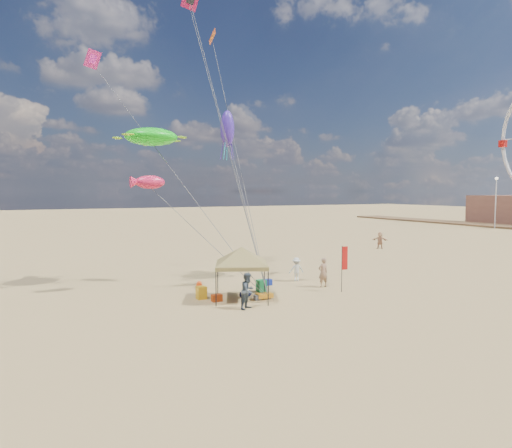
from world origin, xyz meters
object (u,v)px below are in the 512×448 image
object	(u,v)px
canopy_tent	(242,249)
person_near_b	(248,291)
cooler_blue	(267,282)
chair_yellow	(201,293)
person_near_c	(296,269)
person_near_a	(323,272)
chair_green	(261,286)
beach_cart	(264,295)
cooler_red	(217,298)
person_far_c	(380,240)
lamp_north	(496,194)
feather_flag	(344,261)

from	to	relation	value
canopy_tent	person_near_b	world-z (taller)	canopy_tent
cooler_blue	chair_yellow	distance (m)	5.24
person_near_b	person_near_c	xyz separation A→B (m)	(5.96, 4.90, -0.14)
canopy_tent	chair_yellow	bearing A→B (deg)	148.43
chair_yellow	person_near_a	size ratio (longest dim) A/B	0.38
chair_yellow	chair_green	bearing A→B (deg)	1.92
canopy_tent	beach_cart	distance (m)	2.90
canopy_tent	person_near_c	world-z (taller)	canopy_tent
beach_cart	person_near_b	xyz separation A→B (m)	(-1.72, -1.45, 0.73)
cooler_red	person_near_b	world-z (taller)	person_near_b
beach_cart	person_near_b	distance (m)	2.36
cooler_red	person_far_c	size ratio (longest dim) A/B	0.31
canopy_tent	cooler_blue	xyz separation A→B (m)	(3.09, 2.73, -2.62)
chair_green	chair_yellow	bearing A→B (deg)	-178.08
person_near_b	person_far_c	distance (m)	27.48
cooler_blue	person_near_c	world-z (taller)	person_near_c
canopy_tent	lamp_north	size ratio (longest dim) A/B	0.61
chair_yellow	person_near_a	distance (m)	7.86
feather_flag	cooler_red	bearing A→B (deg)	170.68
canopy_tent	lamp_north	distance (m)	62.07
beach_cart	person_near_a	distance (m)	4.91
cooler_red	person_far_c	distance (m)	27.06
person_near_a	chair_green	bearing A→B (deg)	-8.88
cooler_red	beach_cart	bearing A→B (deg)	-15.33
person_near_a	cooler_red	bearing A→B (deg)	3.31
feather_flag	beach_cart	distance (m)	5.34
person_near_a	feather_flag	bearing A→B (deg)	101.21
person_near_b	canopy_tent	bearing A→B (deg)	42.18
cooler_blue	person_near_b	size ratio (longest dim) A/B	0.29
person_near_a	person_near_b	bearing A→B (deg)	21.77
person_far_c	chair_green	bearing A→B (deg)	-101.32
canopy_tent	person_far_c	bearing A→B (deg)	31.25
chair_green	beach_cart	bearing A→B (deg)	-112.63
cooler_red	feather_flag	bearing A→B (deg)	-9.32
person_near_a	person_near_c	size ratio (longest dim) A/B	1.17
chair_green	person_near_c	bearing A→B (deg)	25.94
feather_flag	person_near_c	world-z (taller)	feather_flag
person_far_c	beach_cart	bearing A→B (deg)	-98.78
chair_green	person_near_a	world-z (taller)	person_near_a
person_near_c	person_far_c	distance (m)	19.80
beach_cart	lamp_north	distance (m)	61.34
chair_yellow	person_near_b	size ratio (longest dim) A/B	0.38
canopy_tent	person_near_b	distance (m)	2.72
beach_cart	person_far_c	size ratio (longest dim) A/B	0.52
feather_flag	beach_cart	bearing A→B (deg)	173.81
person_near_a	person_near_c	xyz separation A→B (m)	(-0.48, 2.35, -0.13)
canopy_tent	person_near_b	xyz separation A→B (m)	(-0.53, -1.88, -1.89)
person_near_b	person_far_c	bearing A→B (deg)	2.02
canopy_tent	cooler_red	distance (m)	2.97
feather_flag	chair_green	bearing A→B (deg)	152.18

